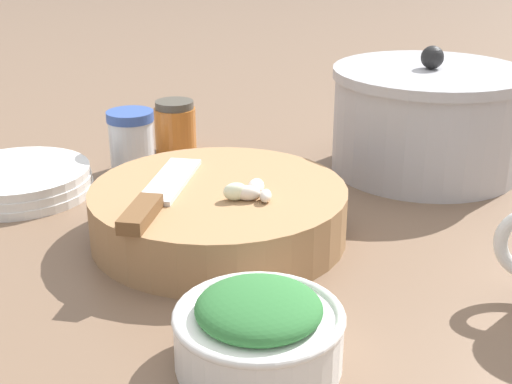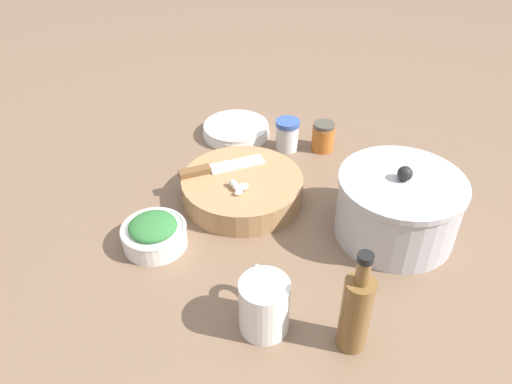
# 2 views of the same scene
# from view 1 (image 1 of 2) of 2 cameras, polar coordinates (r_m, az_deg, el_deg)

# --- Properties ---
(ground_plane) EXTENTS (5.00, 5.00, 0.00)m
(ground_plane) POSITION_cam_1_polar(r_m,az_deg,el_deg) (0.75, 2.25, -2.86)
(ground_plane) COLOR brown
(cutting_board) EXTENTS (0.26, 0.26, 0.05)m
(cutting_board) POSITION_cam_1_polar(r_m,az_deg,el_deg) (0.72, -3.00, -1.64)
(cutting_board) COLOR #9E754C
(cutting_board) RESTS_ON ground_plane
(chef_knife) EXTENTS (0.11, 0.18, 0.01)m
(chef_knife) POSITION_cam_1_polar(r_m,az_deg,el_deg) (0.69, -7.93, -0.28)
(chef_knife) COLOR brown
(chef_knife) RESTS_ON cutting_board
(garlic_cloves) EXTENTS (0.05, 0.05, 0.02)m
(garlic_cloves) POSITION_cam_1_polar(r_m,az_deg,el_deg) (0.68, -0.60, 0.08)
(garlic_cloves) COLOR silver
(garlic_cloves) RESTS_ON cutting_board
(herb_bowl) EXTENTS (0.13, 0.13, 0.06)m
(herb_bowl) POSITION_cam_1_polar(r_m,az_deg,el_deg) (0.53, 0.22, -10.93)
(herb_bowl) COLOR silver
(herb_bowl) RESTS_ON ground_plane
(spice_jar) EXTENTS (0.06, 0.06, 0.08)m
(spice_jar) POSITION_cam_1_polar(r_m,az_deg,el_deg) (0.91, -9.92, 4.04)
(spice_jar) COLOR silver
(spice_jar) RESTS_ON ground_plane
(plate_stack) EXTENTS (0.17, 0.17, 0.03)m
(plate_stack) POSITION_cam_1_polar(r_m,az_deg,el_deg) (0.88, -18.48, 0.83)
(plate_stack) COLOR silver
(plate_stack) RESTS_ON ground_plane
(honey_jar) EXTENTS (0.06, 0.06, 0.07)m
(honey_jar) POSITION_cam_1_polar(r_m,az_deg,el_deg) (0.98, -6.47, 5.17)
(honey_jar) COLOR #B26023
(honey_jar) RESTS_ON ground_plane
(stock_pot) EXTENTS (0.24, 0.24, 0.16)m
(stock_pot) POSITION_cam_1_polar(r_m,az_deg,el_deg) (0.92, 13.49, 5.63)
(stock_pot) COLOR #B2B2B7
(stock_pot) RESTS_ON ground_plane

